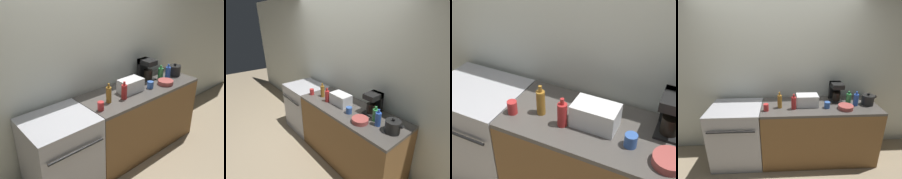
# 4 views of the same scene
# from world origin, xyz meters

# --- Properties ---
(wall_back) EXTENTS (8.00, 0.05, 2.60)m
(wall_back) POSITION_xyz_m (0.00, 0.71, 1.30)
(wall_back) COLOR silver
(wall_back) RESTS_ON ground_plane
(stove) EXTENTS (0.75, 0.69, 0.93)m
(stove) POSITION_xyz_m (-0.64, 0.33, 0.48)
(stove) COLOR #B7B7BC
(stove) RESTS_ON ground_plane
(counter_block) EXTENTS (1.73, 0.65, 0.93)m
(counter_block) POSITION_xyz_m (0.62, 0.33, 0.47)
(counter_block) COLOR brown
(counter_block) RESTS_ON ground_plane
(toaster) EXTENTS (0.32, 0.19, 0.17)m
(toaster) POSITION_xyz_m (0.42, 0.32, 1.02)
(toaster) COLOR white
(toaster) RESTS_ON counter_block
(coffee_maker) EXTENTS (0.17, 0.23, 0.29)m
(coffee_maker) POSITION_xyz_m (0.90, 0.50, 1.09)
(coffee_maker) COLOR black
(coffee_maker) RESTS_ON counter_block
(bottle_amber) EXTENTS (0.06, 0.06, 0.24)m
(bottle_amber) POSITION_xyz_m (0.02, 0.27, 1.03)
(bottle_amber) COLOR #9E6B23
(bottle_amber) RESTS_ON counter_block
(bottle_red) EXTENTS (0.07, 0.07, 0.22)m
(bottle_red) POSITION_xyz_m (0.22, 0.22, 1.02)
(bottle_red) COLOR #B72828
(bottle_red) RESTS_ON counter_block
(cup_red) EXTENTS (0.07, 0.07, 0.10)m
(cup_red) POSITION_xyz_m (-0.17, 0.18, 0.98)
(cup_red) COLOR red
(cup_red) RESTS_ON counter_block
(cup_blue) EXTENTS (0.08, 0.08, 0.09)m
(cup_blue) POSITION_xyz_m (0.70, 0.23, 0.98)
(cup_blue) COLOR #3860B2
(cup_blue) RESTS_ON counter_block
(bowl) EXTENTS (0.21, 0.21, 0.06)m
(bowl) POSITION_xyz_m (0.96, 0.18, 0.96)
(bowl) COLOR #B24C47
(bowl) RESTS_ON counter_block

